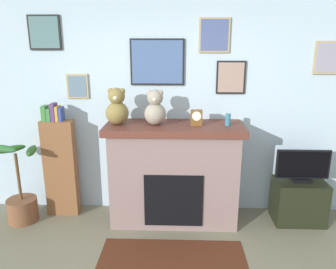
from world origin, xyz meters
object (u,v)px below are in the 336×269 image
(bookshelf, at_px, (60,165))
(television, at_px, (303,166))
(potted_plant, at_px, (21,198))
(tv_stand, at_px, (298,201))
(teddy_bear_cream, at_px, (117,108))
(candle_jar, at_px, (228,119))
(mantel_clock, at_px, (196,118))
(teddy_bear_brown, at_px, (155,109))
(fireplace, at_px, (174,173))

(bookshelf, xyz_separation_m, television, (2.94, -0.10, 0.06))
(potted_plant, xyz_separation_m, tv_stand, (3.38, 0.11, -0.03))
(television, bearing_deg, teddy_bear_cream, -179.65)
(potted_plant, height_order, tv_stand, potted_plant)
(potted_plant, xyz_separation_m, candle_jar, (2.47, 0.09, 0.98))
(mantel_clock, bearing_deg, television, 0.65)
(mantel_clock, relative_size, teddy_bear_cream, 0.41)
(mantel_clock, height_order, teddy_bear_brown, teddy_bear_brown)
(potted_plant, height_order, television, potted_plant)
(tv_stand, relative_size, teddy_bear_brown, 1.46)
(teddy_bear_brown, bearing_deg, fireplace, 4.78)
(fireplace, xyz_separation_m, teddy_bear_brown, (-0.22, -0.02, 0.78))
(tv_stand, bearing_deg, potted_plant, -178.20)
(candle_jar, relative_size, teddy_bear_cream, 0.32)
(candle_jar, bearing_deg, mantel_clock, -179.76)
(tv_stand, height_order, teddy_bear_brown, teddy_bear_brown)
(television, xyz_separation_m, teddy_bear_brown, (-1.74, -0.01, 0.68))
(fireplace, height_order, potted_plant, fireplace)
(fireplace, relative_size, bookshelf, 1.11)
(mantel_clock, bearing_deg, teddy_bear_cream, 179.94)
(candle_jar, xyz_separation_m, teddy_bear_cream, (-1.27, -0.00, 0.12))
(fireplace, xyz_separation_m, teddy_bear_cream, (-0.65, -0.02, 0.79))
(fireplace, xyz_separation_m, candle_jar, (0.61, -0.02, 0.67))
(tv_stand, bearing_deg, fireplace, 179.87)
(bookshelf, distance_m, candle_jar, 2.13)
(bookshelf, height_order, teddy_bear_cream, teddy_bear_cream)
(television, bearing_deg, mantel_clock, -179.35)
(fireplace, distance_m, teddy_bear_cream, 1.03)
(bookshelf, bearing_deg, teddy_bear_cream, -8.55)
(bookshelf, bearing_deg, television, -1.98)
(fireplace, distance_m, teddy_bear_brown, 0.81)
(teddy_bear_cream, bearing_deg, candle_jar, 0.02)
(fireplace, xyz_separation_m, television, (1.52, -0.00, 0.11))
(candle_jar, distance_m, teddy_bear_cream, 1.27)
(fireplace, distance_m, tv_stand, 1.56)
(potted_plant, relative_size, mantel_clock, 5.87)
(fireplace, height_order, candle_jar, candle_jar)
(television, relative_size, teddy_bear_cream, 1.48)
(bookshelf, bearing_deg, fireplace, -3.90)
(tv_stand, bearing_deg, bookshelf, 178.05)
(potted_plant, xyz_separation_m, television, (3.38, 0.10, 0.42))
(candle_jar, height_order, teddy_bear_cream, teddy_bear_cream)
(fireplace, xyz_separation_m, tv_stand, (1.52, -0.00, -0.35))
(tv_stand, distance_m, mantel_clock, 1.64)
(candle_jar, bearing_deg, bookshelf, 176.78)
(mantel_clock, bearing_deg, bookshelf, 176.03)
(teddy_bear_brown, bearing_deg, bookshelf, 174.53)
(teddy_bear_brown, bearing_deg, tv_stand, 0.49)
(tv_stand, distance_m, teddy_bear_brown, 2.07)
(potted_plant, distance_m, teddy_bear_brown, 1.98)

